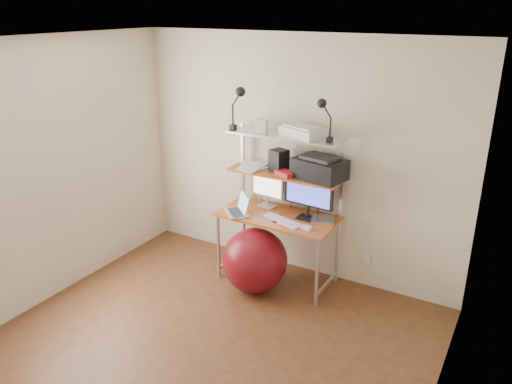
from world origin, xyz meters
TOP-DOWN VIEW (x-y plane):
  - room at (0.00, 0.00)m, footprint 3.60×3.60m
  - computer_desk at (0.00, 1.50)m, footprint 1.20×0.60m
  - wall_outlet at (0.85, 1.79)m, footprint 0.08×0.01m
  - monitor_silver at (-0.20, 1.59)m, footprint 0.39×0.16m
  - monitor_black at (0.29, 1.52)m, footprint 0.53×0.16m
  - laptop at (-0.36, 1.29)m, footprint 0.38×0.38m
  - keyboard at (0.10, 1.33)m, footprint 0.47×0.25m
  - mouse at (0.39, 1.28)m, footprint 0.11×0.08m
  - mac_mini at (0.46, 1.51)m, footprint 0.28×0.28m
  - phone at (0.05, 1.32)m, footprint 0.10×0.14m
  - printer at (0.37, 1.59)m, footprint 0.54×0.42m
  - nas_cube at (-0.08, 1.59)m, footprint 0.20×0.20m
  - red_box at (0.04, 1.50)m, footprint 0.22×0.18m
  - scanner at (0.18, 1.58)m, footprint 0.47×0.38m
  - box_white at (-0.25, 1.53)m, footprint 0.13×0.11m
  - box_grey at (-0.29, 1.62)m, footprint 0.11×0.11m
  - clip_lamp_left at (-0.46, 1.46)m, footprint 0.18×0.10m
  - clip_lamp_right at (0.42, 1.50)m, footprint 0.16×0.09m
  - exercise_ball at (-0.10, 1.15)m, footprint 0.66×0.66m
  - paper_stack at (-0.38, 1.57)m, footprint 0.35×0.40m

SIDE VIEW (x-z plane):
  - wall_outlet at x=0.85m, z-range 0.24..0.36m
  - exercise_ball at x=-0.10m, z-range 0.00..0.66m
  - phone at x=0.05m, z-range 0.74..0.75m
  - keyboard at x=0.10m, z-range 0.74..0.75m
  - mouse at x=0.39m, z-range 0.74..0.77m
  - mac_mini at x=0.46m, z-range 0.74..0.78m
  - laptop at x=-0.36m, z-range 0.65..0.92m
  - computer_desk at x=0.00m, z-range 0.17..1.74m
  - monitor_silver at x=-0.20m, z-range 0.75..1.18m
  - monitor_black at x=0.29m, z-range 0.74..1.27m
  - paper_stack at x=-0.38m, z-range 1.15..1.18m
  - red_box at x=0.04m, z-range 1.15..1.20m
  - room at x=0.00m, z-range -0.55..3.05m
  - printer at x=0.37m, z-range 1.14..1.37m
  - nas_cube at x=-0.08m, z-range 1.15..1.38m
  - box_grey at x=-0.29m, z-range 1.55..1.64m
  - scanner at x=0.18m, z-range 1.55..1.65m
  - box_white at x=-0.25m, z-range 1.55..1.68m
  - clip_lamp_right at x=0.42m, z-range 1.64..2.04m
  - clip_lamp_left at x=-0.46m, z-range 1.65..2.09m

